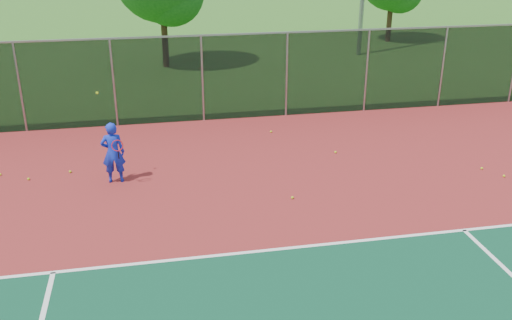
{
  "coord_description": "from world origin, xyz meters",
  "views": [
    {
      "loc": [
        -4.83,
        -7.29,
        6.52
      ],
      "look_at": [
        -2.46,
        5.0,
        1.3
      ],
      "focal_mm": 40.0,
      "sensor_mm": 36.0,
      "label": 1
    }
  ],
  "objects": [
    {
      "name": "practice_ball_7",
      "position": [
        -1.46,
        5.32,
        0.06
      ],
      "size": [
        0.07,
        0.07,
        0.07
      ],
      "primitive_type": "sphere",
      "color": "#B2CE18",
      "rests_on": "court_apron"
    },
    {
      "name": "practice_ball_3",
      "position": [
        -9.08,
        8.26,
        0.06
      ],
      "size": [
        0.07,
        0.07,
        0.07
      ],
      "primitive_type": "sphere",
      "color": "#B2CE18",
      "rests_on": "court_apron"
    },
    {
      "name": "practice_ball_5",
      "position": [
        -7.19,
        8.09,
        0.06
      ],
      "size": [
        0.07,
        0.07,
        0.07
      ],
      "primitive_type": "sphere",
      "color": "#B2CE18",
      "rests_on": "court_apron"
    },
    {
      "name": "practice_ball_2",
      "position": [
        -0.93,
        10.26,
        0.06
      ],
      "size": [
        0.07,
        0.07,
        0.07
      ],
      "primitive_type": "sphere",
      "color": "#B2CE18",
      "rests_on": "court_apron"
    },
    {
      "name": "practice_ball_0",
      "position": [
        4.62,
        5.51,
        0.06
      ],
      "size": [
        0.07,
        0.07,
        0.07
      ],
      "primitive_type": "sphere",
      "color": "#B2CE18",
      "rests_on": "court_apron"
    },
    {
      "name": "fence_back",
      "position": [
        0.0,
        12.0,
        1.56
      ],
      "size": [
        30.0,
        0.06,
        3.03
      ],
      "color": "black",
      "rests_on": "court_apron"
    },
    {
      "name": "practice_ball_6",
      "position": [
        4.31,
        6.11,
        0.06
      ],
      "size": [
        0.07,
        0.07,
        0.07
      ],
      "primitive_type": "sphere",
      "color": "#B2CE18",
      "rests_on": "court_apron"
    },
    {
      "name": "practice_ball_4",
      "position": [
        0.61,
        8.09,
        0.06
      ],
      "size": [
        0.07,
        0.07,
        0.07
      ],
      "primitive_type": "sphere",
      "color": "#B2CE18",
      "rests_on": "court_apron"
    },
    {
      "name": "tennis_player",
      "position": [
        -5.91,
        7.26,
        0.87
      ],
      "size": [
        0.62,
        0.62,
        2.51
      ],
      "color": "#152BC4",
      "rests_on": "court_apron"
    },
    {
      "name": "practice_ball_1",
      "position": [
        -8.26,
        7.79,
        0.06
      ],
      "size": [
        0.07,
        0.07,
        0.07
      ],
      "primitive_type": "sphere",
      "color": "#B2CE18",
      "rests_on": "court_apron"
    },
    {
      "name": "court_apron",
      "position": [
        0.0,
        2.0,
        0.01
      ],
      "size": [
        30.0,
        20.0,
        0.02
      ],
      "primitive_type": "cube",
      "color": "maroon",
      "rests_on": "ground"
    }
  ]
}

